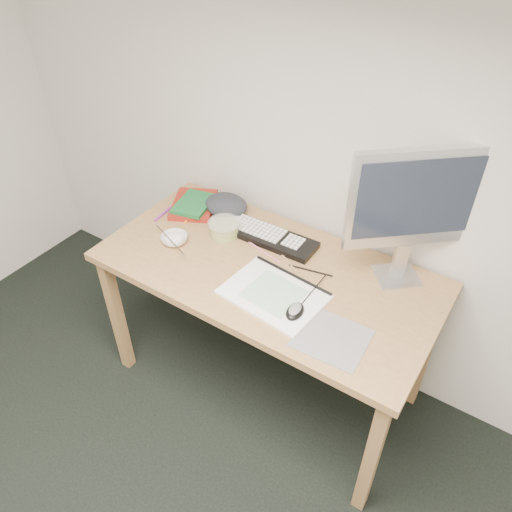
{
  "coord_description": "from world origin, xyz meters",
  "views": [
    {
      "loc": [
        0.79,
        0.11,
        2.09
      ],
      "look_at": [
        -0.05,
        1.39,
        0.83
      ],
      "focal_mm": 35.0,
      "sensor_mm": 36.0,
      "label": 1
    }
  ],
  "objects_px": {
    "desk": "(267,283)",
    "monitor": "(414,203)",
    "keyboard": "(268,236)",
    "sketchpad": "(274,294)",
    "rice_bowl": "(174,239)"
  },
  "relations": [
    {
      "from": "desk",
      "to": "rice_bowl",
      "type": "height_order",
      "value": "rice_bowl"
    },
    {
      "from": "monitor",
      "to": "desk",
      "type": "bearing_deg",
      "value": 166.39
    },
    {
      "from": "sketchpad",
      "to": "desk",
      "type": "bearing_deg",
      "value": 136.86
    },
    {
      "from": "keyboard",
      "to": "monitor",
      "type": "xyz_separation_m",
      "value": [
        0.57,
        0.07,
        0.34
      ]
    },
    {
      "from": "desk",
      "to": "sketchpad",
      "type": "relative_size",
      "value": 3.72
    },
    {
      "from": "desk",
      "to": "monitor",
      "type": "xyz_separation_m",
      "value": [
        0.46,
        0.24,
        0.44
      ]
    },
    {
      "from": "desk",
      "to": "monitor",
      "type": "distance_m",
      "value": 0.68
    },
    {
      "from": "sketchpad",
      "to": "monitor",
      "type": "relative_size",
      "value": 0.67
    },
    {
      "from": "sketchpad",
      "to": "keyboard",
      "type": "distance_m",
      "value": 0.36
    },
    {
      "from": "desk",
      "to": "keyboard",
      "type": "height_order",
      "value": "keyboard"
    },
    {
      "from": "desk",
      "to": "keyboard",
      "type": "xyz_separation_m",
      "value": [
        -0.1,
        0.17,
        0.1
      ]
    },
    {
      "from": "keyboard",
      "to": "rice_bowl",
      "type": "relative_size",
      "value": 3.86
    },
    {
      "from": "keyboard",
      "to": "rice_bowl",
      "type": "distance_m",
      "value": 0.41
    },
    {
      "from": "desk",
      "to": "rice_bowl",
      "type": "distance_m",
      "value": 0.45
    },
    {
      "from": "keyboard",
      "to": "monitor",
      "type": "bearing_deg",
      "value": 6.41
    }
  ]
}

